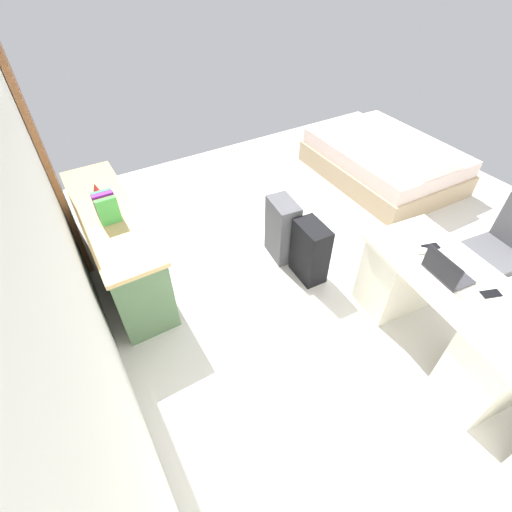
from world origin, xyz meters
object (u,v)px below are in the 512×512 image
object	(u,v)px
laptop	(446,271)
cell_phone_near_laptop	(491,294)
cell_phone_by_mouse	(431,247)
suitcase_spare_grey	(282,230)
credenza	(118,244)
office_chair	(496,257)
desk	(443,312)
figurine_small	(96,189)
suitcase_black	(310,252)
bed	(384,161)
computer_mouse	(423,251)

from	to	relation	value
laptop	cell_phone_near_laptop	distance (m)	0.32
laptop	cell_phone_by_mouse	world-z (taller)	laptop
suitcase_spare_grey	laptop	world-z (taller)	laptop
credenza	suitcase_spare_grey	bearing A→B (deg)	-110.52
suitcase_spare_grey	office_chair	bearing A→B (deg)	-128.78
suitcase_spare_grey	cell_phone_near_laptop	distance (m)	1.87
desk	cell_phone_by_mouse	bearing A→B (deg)	-17.10
cell_phone_by_mouse	figurine_small	xyz separation A→B (m)	(2.08, 2.06, 0.07)
credenza	suitcase_black	bearing A→B (deg)	-121.48
office_chair	cell_phone_by_mouse	xyz separation A→B (m)	(0.19, 0.78, 0.33)
bed	laptop	world-z (taller)	laptop
desk	laptop	distance (m)	0.42
suitcase_black	cell_phone_near_laptop	distance (m)	1.50
credenza	figurine_small	size ratio (longest dim) A/B	16.36
desk	bed	world-z (taller)	desk
office_chair	cell_phone_by_mouse	bearing A→B (deg)	76.21
bed	laptop	xyz separation A→B (m)	(-2.07, 1.66, 0.55)
suitcase_black	laptop	bearing A→B (deg)	-159.04
suitcase_spare_grey	figurine_small	bearing A→B (deg)	66.56
bed	suitcase_black	distance (m)	2.23
office_chair	computer_mouse	size ratio (longest dim) A/B	9.40
cell_phone_near_laptop	cell_phone_by_mouse	world-z (taller)	same
desk	figurine_small	xyz separation A→B (m)	(2.43, 1.95, 0.43)
laptop	office_chair	bearing A→B (deg)	-85.96
suitcase_black	suitcase_spare_grey	world-z (taller)	suitcase_spare_grey
office_chair	suitcase_spare_grey	distance (m)	1.95
laptop	bed	bearing A→B (deg)	-38.65
computer_mouse	figurine_small	distance (m)	2.86
cell_phone_near_laptop	figurine_small	world-z (taller)	figurine_small
bed	suitcase_spare_grey	world-z (taller)	suitcase_spare_grey
bed	cell_phone_by_mouse	bearing A→B (deg)	140.71
desk	computer_mouse	bearing A→B (deg)	-0.97
suitcase_black	computer_mouse	size ratio (longest dim) A/B	6.09
office_chair	suitcase_spare_grey	size ratio (longest dim) A/B	1.43
credenza	cell_phone_by_mouse	size ratio (longest dim) A/B	13.24
suitcase_black	suitcase_spare_grey	bearing A→B (deg)	11.94
laptop	cell_phone_near_laptop	world-z (taller)	laptop
suitcase_black	cell_phone_by_mouse	size ratio (longest dim) A/B	4.48
office_chair	credenza	distance (m)	3.45
bed	suitcase_spare_grey	xyz separation A→B (m)	(-0.61, 2.05, 0.09)
credenza	office_chair	bearing A→B (deg)	-124.46
desk	cell_phone_near_laptop	world-z (taller)	cell_phone_near_laptop
office_chair	suitcase_black	world-z (taller)	office_chair
desk	laptop	size ratio (longest dim) A/B	4.52
office_chair	figurine_small	world-z (taller)	office_chair
credenza	cell_phone_near_laptop	distance (m)	3.08
desk	laptop	bearing A→B (deg)	34.93
desk	figurine_small	size ratio (longest dim) A/B	13.71
computer_mouse	suitcase_spare_grey	bearing A→B (deg)	27.89
figurine_small	office_chair	bearing A→B (deg)	-128.61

